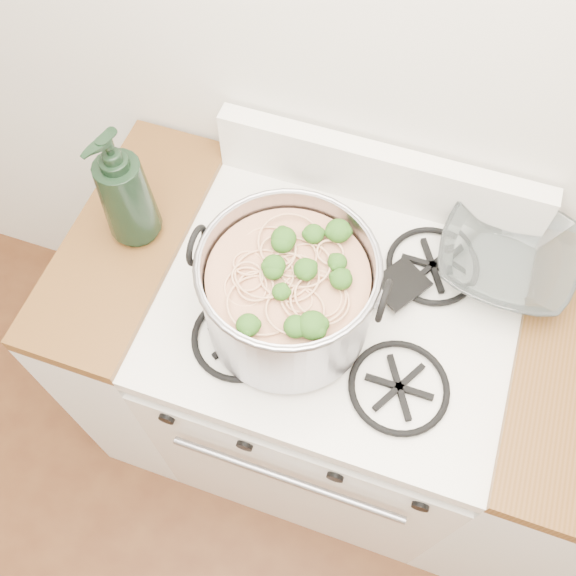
# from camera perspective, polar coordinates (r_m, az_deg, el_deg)

# --- Properties ---
(gas_range) EXTENTS (0.76, 0.66, 0.92)m
(gas_range) POSITION_cam_1_polar(r_m,az_deg,el_deg) (1.81, 3.47, -8.27)
(gas_range) COLOR white
(gas_range) RESTS_ON ground
(counter_left) EXTENTS (0.25, 0.65, 0.92)m
(counter_left) POSITION_cam_1_polar(r_m,az_deg,el_deg) (1.89, -11.25, -3.10)
(counter_left) COLOR silver
(counter_left) RESTS_ON ground
(stock_pot) EXTENTS (0.37, 0.34, 0.23)m
(stock_pot) POSITION_cam_1_polar(r_m,az_deg,el_deg) (1.24, -0.00, -0.56)
(stock_pot) COLOR #97969F
(stock_pot) RESTS_ON gas_range
(spatula) EXTENTS (0.41, 0.42, 0.02)m
(spatula) POSITION_cam_1_polar(r_m,az_deg,el_deg) (1.39, 9.98, 0.50)
(spatula) COLOR black
(spatula) RESTS_ON gas_range
(glass_bowl) EXTENTS (0.12, 0.12, 0.03)m
(glass_bowl) POSITION_cam_1_polar(r_m,az_deg,el_deg) (1.47, 18.61, 2.15)
(glass_bowl) COLOR white
(glass_bowl) RESTS_ON gas_range
(bottle) EXTENTS (0.15, 0.15, 0.31)m
(bottle) POSITION_cam_1_polar(r_m,az_deg,el_deg) (1.38, -14.44, 8.63)
(bottle) COLOR black
(bottle) RESTS_ON counter_left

